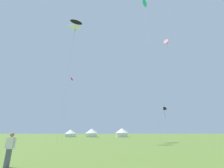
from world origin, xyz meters
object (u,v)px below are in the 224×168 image
object	(u,v)px
kite_pink_delta	(167,43)
festival_tent_right	(92,132)
person_spectator	(9,150)
kite_white_parafoil	(75,27)
kite_black_delta	(164,109)
kite_magenta_diamond	(71,81)
festival_tent_center	(71,133)
kite_cyan_parafoil	(145,4)
festival_tent_left	(122,132)
kite_black_parafoil	(76,22)

from	to	relation	value
kite_pink_delta	festival_tent_right	distance (m)	44.52
kite_pink_delta	person_spectator	world-z (taller)	kite_pink_delta
kite_white_parafoil	kite_black_delta	size ratio (longest dim) A/B	2.03
kite_magenta_diamond	festival_tent_center	distance (m)	20.00
kite_cyan_parafoil	kite_pink_delta	bearing A→B (deg)	61.54
kite_white_parafoil	kite_black_delta	bearing A→B (deg)	48.78
kite_cyan_parafoil	festival_tent_left	bearing A→B (deg)	90.90
kite_magenta_diamond	kite_pink_delta	xyz separation A→B (m)	(35.30, -3.05, 14.64)
kite_pink_delta	kite_magenta_diamond	bearing A→B (deg)	175.07
festival_tent_right	kite_pink_delta	bearing A→B (deg)	-23.42
kite_white_parafoil	kite_pink_delta	distance (m)	37.27
kite_cyan_parafoil	festival_tent_center	bearing A→B (deg)	116.13
kite_black_parafoil	festival_tent_right	size ratio (longest dim) A/B	6.48
festival_tent_left	person_spectator	bearing A→B (deg)	-101.32
festival_tent_right	kite_white_parafoil	bearing A→B (deg)	-92.00
kite_black_delta	festival_tent_left	xyz separation A→B (m)	(-18.28, -2.58, -9.21)
kite_magenta_diamond	kite_black_delta	world-z (taller)	kite_magenta_diamond
kite_black_delta	kite_pink_delta	bearing A→B (deg)	-96.67
kite_white_parafoil	kite_black_parafoil	xyz separation A→B (m)	(-1.32, 5.92, 6.20)
kite_black_parafoil	person_spectator	world-z (taller)	kite_black_parafoil
kite_magenta_diamond	kite_black_parafoil	distance (m)	21.41
person_spectator	festival_tent_right	world-z (taller)	festival_tent_right
kite_magenta_diamond	kite_pink_delta	distance (m)	38.34
kite_white_parafoil	kite_black_delta	xyz separation A→B (m)	(31.10, 35.50, -12.96)
person_spectator	festival_tent_left	xyz separation A→B (m)	(10.46, 52.25, 0.96)
kite_black_delta	festival_tent_center	size ratio (longest dim) A/B	2.87
kite_magenta_diamond	person_spectator	size ratio (longest dim) A/B	12.05
kite_black_parafoil	kite_black_delta	bearing A→B (deg)	42.38
kite_white_parafoil	festival_tent_center	size ratio (longest dim) A/B	5.85
kite_white_parafoil	kite_black_delta	distance (m)	48.94
festival_tent_right	festival_tent_center	bearing A→B (deg)	180.00
kite_black_delta	festival_tent_right	distance (m)	31.47
kite_black_delta	festival_tent_right	xyz separation A→B (m)	(-29.95, -2.58, -9.31)
kite_black_parafoil	kite_black_delta	xyz separation A→B (m)	(32.42, 29.59, -19.16)
kite_black_delta	person_spectator	bearing A→B (deg)	-117.66
festival_tent_left	festival_tent_right	bearing A→B (deg)	-180.00
kite_white_parafoil	festival_tent_center	bearing A→B (deg)	101.86
kite_white_parafoil	festival_tent_center	distance (m)	40.45
kite_white_parafoil	kite_black_parafoil	world-z (taller)	kite_black_parafoil
kite_cyan_parafoil	kite_black_parafoil	size ratio (longest dim) A/B	0.73
kite_cyan_parafoil	kite_black_delta	size ratio (longest dim) A/B	1.86
kite_cyan_parafoil	festival_tent_center	world-z (taller)	kite_cyan_parafoil
festival_tent_center	kite_black_parafoil	bearing A→B (deg)	-78.31
kite_magenta_diamond	person_spectator	xyz separation A→B (m)	(8.29, -43.07, -18.40)
kite_pink_delta	festival_tent_center	xyz separation A→B (m)	(-36.28, 12.23, -32.38)
kite_black_delta	festival_tent_left	distance (m)	20.63
festival_tent_left	kite_white_parafoil	bearing A→B (deg)	-111.28
kite_black_parafoil	person_spectator	xyz separation A→B (m)	(3.68, -25.24, -29.33)
person_spectator	festival_tent_center	distance (m)	53.07
kite_black_delta	festival_tent_left	size ratio (longest dim) A/B	2.40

